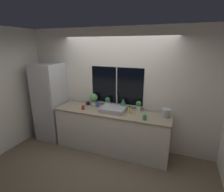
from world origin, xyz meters
TOP-DOWN VIEW (x-y plane):
  - ground_plane at (0.00, 0.00)m, footprint 14.00×14.00m
  - wall_back at (0.00, 0.67)m, footprint 8.00×0.09m
  - wall_left at (-2.22, 1.50)m, footprint 0.06×7.00m
  - wall_right at (2.22, 1.50)m, footprint 0.06×7.00m
  - counter at (0.00, 0.30)m, footprint 2.54×0.63m
  - refrigerator at (-1.63, 0.32)m, footprint 0.62×0.66m
  - sink at (0.03, 0.34)m, footprint 0.53×0.46m
  - potted_plant_far_left at (-0.54, 0.53)m, footprint 0.19×0.19m
  - potted_plant_center_left at (-0.18, 0.53)m, footprint 0.12×0.12m
  - potted_plant_center_right at (0.19, 0.53)m, footprint 0.14×0.14m
  - potted_plant_far_right at (0.54, 0.53)m, footprint 0.11×0.11m
  - soap_bottle at (0.39, 0.34)m, footprint 0.06×0.06m
  - mug_green at (0.76, 0.13)m, footprint 0.08×0.08m
  - mug_blue at (-0.41, 0.46)m, footprint 0.07×0.07m
  - mug_red at (-0.63, 0.19)m, footprint 0.07×0.07m
  - mug_black at (-0.68, 0.50)m, footprint 0.08×0.08m
  - kettle at (1.12, 0.43)m, footprint 0.17×0.17m

SIDE VIEW (x-z plane):
  - ground_plane at x=0.00m, z-range 0.00..0.00m
  - counter at x=0.00m, z-range 0.00..0.94m
  - refrigerator at x=-1.63m, z-range 0.00..1.90m
  - mug_black at x=-0.68m, z-range 0.94..1.01m
  - sink at x=0.03m, z-range 0.83..1.14m
  - mug_blue at x=-0.41m, z-range 0.94..1.03m
  - mug_red at x=-0.63m, z-range 0.94..1.03m
  - mug_green at x=0.76m, z-range 0.94..1.04m
  - soap_bottle at x=0.39m, z-range 0.93..1.09m
  - kettle at x=1.12m, z-range 0.94..1.12m
  - potted_plant_center_left at x=-0.18m, z-range 0.94..1.17m
  - potted_plant_far_right at x=0.54m, z-range 0.95..1.18m
  - potted_plant_center_right at x=0.19m, z-range 0.95..1.20m
  - potted_plant_far_left at x=-0.54m, z-range 0.96..1.24m
  - wall_left at x=-2.22m, z-range 0.00..2.70m
  - wall_right at x=2.22m, z-range 0.00..2.70m
  - wall_back at x=0.00m, z-range 0.00..2.70m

